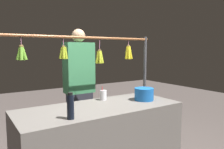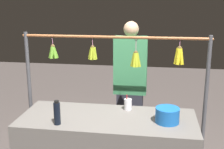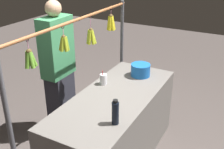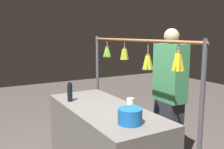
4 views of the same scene
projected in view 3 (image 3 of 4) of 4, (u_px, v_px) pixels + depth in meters
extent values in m
cube|color=#66605B|center=(115.00, 128.00, 3.13)|extent=(1.82, 0.75, 0.84)
cylinder|color=#4C4C51|center=(122.00, 59.00, 3.98)|extent=(0.04, 0.04, 1.65)
cylinder|color=#4C4C51|center=(11.00, 137.00, 2.32)|extent=(0.04, 0.04, 1.65)
cylinder|color=#9E6038|center=(77.00, 20.00, 2.82)|extent=(2.13, 0.03, 0.03)
torus|color=black|center=(111.00, 9.00, 3.41)|extent=(0.04, 0.01, 0.04)
cylinder|color=pink|center=(111.00, 13.00, 3.42)|extent=(0.01, 0.01, 0.09)
sphere|color=brown|center=(111.00, 16.00, 3.44)|extent=(0.05, 0.05, 0.05)
cylinder|color=yellow|center=(110.00, 24.00, 3.46)|extent=(0.06, 0.04, 0.18)
cylinder|color=yellow|center=(112.00, 24.00, 3.46)|extent=(0.05, 0.07, 0.18)
cylinder|color=yellow|center=(113.00, 23.00, 3.49)|extent=(0.07, 0.06, 0.18)
cylinder|color=yellow|center=(111.00, 23.00, 3.50)|extent=(0.07, 0.07, 0.18)
cylinder|color=yellow|center=(109.00, 23.00, 3.49)|extent=(0.05, 0.06, 0.18)
torus|color=black|center=(90.00, 17.00, 3.03)|extent=(0.04, 0.02, 0.04)
cylinder|color=pink|center=(91.00, 23.00, 3.06)|extent=(0.01, 0.01, 0.15)
sphere|color=brown|center=(91.00, 30.00, 3.09)|extent=(0.05, 0.05, 0.05)
cylinder|color=#A9B625|center=(90.00, 37.00, 3.10)|extent=(0.07, 0.04, 0.16)
cylinder|color=#A9B625|center=(92.00, 37.00, 3.10)|extent=(0.05, 0.07, 0.17)
cylinder|color=#A9B625|center=(93.00, 37.00, 3.12)|extent=(0.05, 0.07, 0.17)
cylinder|color=#A9B625|center=(92.00, 36.00, 3.14)|extent=(0.07, 0.04, 0.17)
cylinder|color=#A9B625|center=(90.00, 36.00, 3.14)|extent=(0.05, 0.07, 0.17)
cylinder|color=#A9B625|center=(89.00, 37.00, 3.12)|extent=(0.05, 0.05, 0.17)
torus|color=black|center=(63.00, 27.00, 2.63)|extent=(0.04, 0.02, 0.04)
cylinder|color=pink|center=(63.00, 32.00, 2.66)|extent=(0.01, 0.01, 0.10)
sphere|color=brown|center=(64.00, 37.00, 2.68)|extent=(0.04, 0.04, 0.04)
cylinder|color=#9FB326|center=(62.00, 45.00, 2.69)|extent=(0.06, 0.04, 0.14)
cylinder|color=#9FB326|center=(65.00, 44.00, 2.69)|extent=(0.04, 0.06, 0.14)
cylinder|color=#9FB326|center=(67.00, 44.00, 2.71)|extent=(0.05, 0.05, 0.14)
cylinder|color=#9FB326|center=(66.00, 43.00, 2.73)|extent=(0.05, 0.04, 0.14)
cylinder|color=#9FB326|center=(63.00, 43.00, 2.72)|extent=(0.04, 0.06, 0.14)
cylinder|color=#9FB326|center=(62.00, 44.00, 2.71)|extent=(0.05, 0.06, 0.15)
torus|color=black|center=(27.00, 40.00, 2.26)|extent=(0.04, 0.01, 0.04)
cylinder|color=pink|center=(28.00, 46.00, 2.28)|extent=(0.01, 0.01, 0.10)
sphere|color=brown|center=(29.00, 52.00, 2.30)|extent=(0.05, 0.05, 0.05)
cylinder|color=#629E2D|center=(28.00, 60.00, 2.31)|extent=(0.07, 0.04, 0.15)
cylinder|color=#629E2D|center=(31.00, 60.00, 2.31)|extent=(0.05, 0.07, 0.15)
cylinder|color=#629E2D|center=(33.00, 59.00, 2.34)|extent=(0.07, 0.05, 0.15)
cylinder|color=#629E2D|center=(31.00, 58.00, 2.35)|extent=(0.07, 0.06, 0.15)
cylinder|color=#629E2D|center=(27.00, 59.00, 2.34)|extent=(0.04, 0.06, 0.15)
cylinder|color=black|center=(115.00, 113.00, 2.44)|extent=(0.06, 0.06, 0.22)
cylinder|color=black|center=(115.00, 101.00, 2.39)|extent=(0.05, 0.05, 0.02)
cylinder|color=blue|center=(141.00, 70.00, 3.39)|extent=(0.24, 0.24, 0.15)
cylinder|color=silver|center=(103.00, 79.00, 3.18)|extent=(0.08, 0.08, 0.12)
cylinder|color=red|center=(103.00, 78.00, 3.16)|extent=(0.01, 0.02, 0.17)
cube|color=#2D2D38|center=(62.00, 103.00, 3.63)|extent=(0.33, 0.23, 0.83)
cube|color=#3F8C59|center=(57.00, 47.00, 3.30)|extent=(0.42, 0.23, 0.73)
sphere|color=tan|center=(53.00, 8.00, 3.11)|extent=(0.19, 0.19, 0.19)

